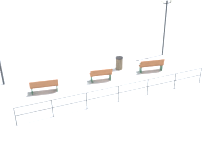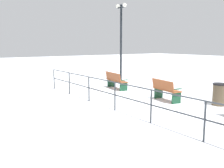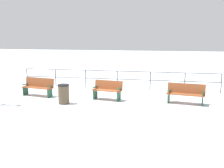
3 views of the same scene
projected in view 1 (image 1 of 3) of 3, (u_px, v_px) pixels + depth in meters
ground_plane at (101, 81)px, 19.30m from camera, size 80.00×80.00×0.00m
bench_nearest at (152, 65)px, 20.21m from camera, size 0.77×1.74×0.91m
bench_second at (101, 74)px, 19.06m from camera, size 0.77×1.48×0.91m
bench_third at (44, 85)px, 17.83m from camera, size 0.80×1.73×0.89m
lamppost_near at (166, 16)px, 21.38m from camera, size 0.28×1.03×4.18m
waterfront_railing at (118, 91)px, 16.82m from camera, size 0.05×11.29×1.05m
trash_bin at (119, 63)px, 20.56m from camera, size 0.52×0.52×0.88m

